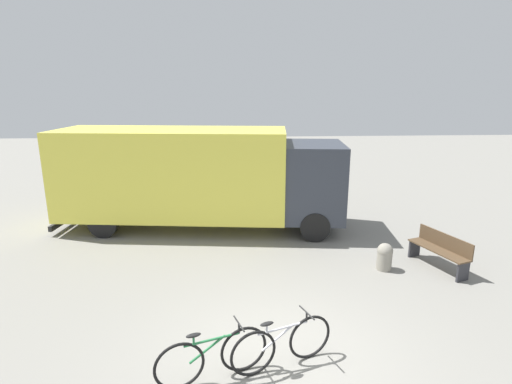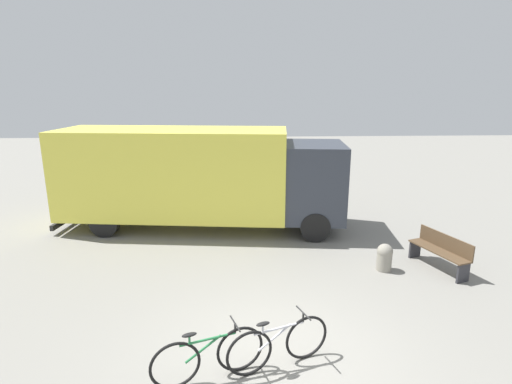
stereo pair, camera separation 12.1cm
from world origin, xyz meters
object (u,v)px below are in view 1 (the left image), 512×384
(bicycle_middle, at_px, (282,344))
(bollard_near_bench, at_px, (385,256))
(delivery_truck, at_px, (197,174))
(park_bench, at_px, (440,249))
(bicycle_near, at_px, (212,356))

(bicycle_middle, xyz_separation_m, bollard_near_bench, (2.86, 3.27, -0.05))
(delivery_truck, xyz_separation_m, park_bench, (6.02, -3.30, -1.20))
(delivery_truck, relative_size, park_bench, 5.39)
(delivery_truck, bearing_deg, bicycle_middle, -68.42)
(park_bench, relative_size, bicycle_near, 0.99)
(park_bench, distance_m, bicycle_middle, 5.35)
(delivery_truck, distance_m, park_bench, 6.97)
(delivery_truck, relative_size, bicycle_near, 5.32)
(delivery_truck, bearing_deg, park_bench, -22.42)
(bollard_near_bench, bearing_deg, park_bench, 0.92)
(bicycle_near, relative_size, bollard_near_bench, 2.51)
(park_bench, bearing_deg, bollard_near_bench, 72.22)
(bicycle_middle, relative_size, bollard_near_bench, 2.48)
(park_bench, relative_size, bicycle_middle, 0.99)
(bicycle_near, height_order, bicycle_middle, same)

